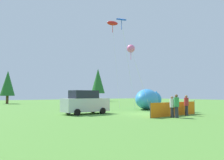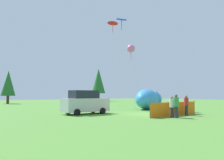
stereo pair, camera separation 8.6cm
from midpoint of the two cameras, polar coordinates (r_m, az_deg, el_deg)
name	(u,v)px [view 1 (the left image)]	position (r m, az deg, el deg)	size (l,w,h in m)	color
ground_plane	(145,114)	(20.47, 8.46, -8.74)	(120.00, 120.00, 0.00)	#548C38
parked_car	(85,103)	(20.14, -7.15, -5.88)	(4.24, 1.93, 2.15)	#B7BCC1
folding_chair	(185,107)	(22.14, 18.37, -6.80)	(0.76, 0.76, 0.94)	black
inflatable_cat	(148,100)	(27.71, 9.43, -5.10)	(7.51, 5.51, 2.44)	#338CD8
safety_fence	(175,109)	(19.12, 15.91, -7.28)	(6.13, 0.17, 1.25)	orange
spectator_in_yellow_shirt	(172,106)	(17.56, 15.29, -6.54)	(0.36, 0.36, 1.65)	#2D2D38
spectator_in_grey_shirt	(177,105)	(17.38, 16.36, -6.29)	(0.39, 0.39, 1.79)	#2D2D38
spectator_in_black_shirt	(176,106)	(17.72, 16.25, -6.51)	(0.36, 0.36, 1.64)	#2D2D38
spectator_in_blue_shirt	(186,104)	(19.66, 18.74, -6.03)	(0.38, 0.38, 1.73)	#2D2D38
kite_blue_box	(122,22)	(28.08, 2.46, 14.98)	(2.41, 1.10, 11.42)	silver
kite_pink_octopus	(131,49)	(25.42, 4.86, 8.12)	(1.58, 2.43, 7.51)	silver
kite_red_lizard	(113,24)	(31.14, 0.07, 14.51)	(2.07, 2.76, 12.07)	silver
horizon_tree_east	(98,81)	(59.04, -3.73, -0.29)	(3.68, 3.68, 8.77)	brown
horizon_tree_west	(8,83)	(46.82, -25.64, -0.79)	(2.68, 2.68, 6.40)	brown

